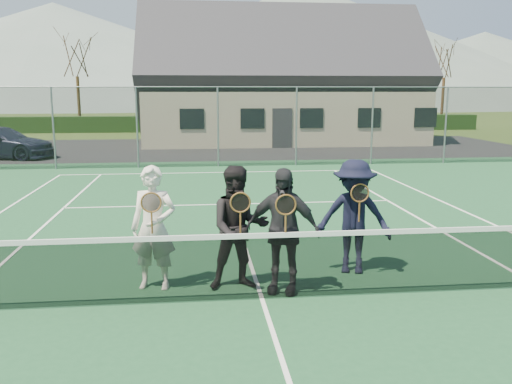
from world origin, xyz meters
TOP-DOWN VIEW (x-y plane):
  - ground at (0.00, 20.00)m, footprint 220.00×220.00m
  - court_surface at (0.00, 0.00)m, footprint 30.00×30.00m
  - tarmac_carpark at (-4.00, 20.00)m, footprint 40.00×12.00m
  - hedge_row at (0.00, 32.00)m, footprint 40.00×1.20m
  - hill_west at (-25.00, 95.00)m, footprint 110.00×110.00m
  - hill_centre at (20.00, 95.00)m, footprint 120.00×120.00m
  - hill_east at (55.00, 95.00)m, footprint 90.00×90.00m
  - car_c at (-9.17, 17.20)m, footprint 4.97×2.96m
  - court_markings at (0.00, 0.00)m, footprint 11.03×23.83m
  - tennis_net at (0.00, 0.00)m, footprint 11.68×0.08m
  - perimeter_fence at (0.00, 13.50)m, footprint 30.07×0.07m
  - clubhouse at (4.00, 24.00)m, footprint 15.60×8.20m
  - tree_b at (-9.00, 33.00)m, footprint 3.20×3.20m
  - tree_c at (2.00, 33.00)m, footprint 3.20×3.20m
  - tree_d at (12.00, 33.00)m, footprint 3.20×3.20m
  - tree_e at (18.00, 33.00)m, footprint 3.20×3.20m
  - player_a at (-1.49, 0.62)m, footprint 0.73×0.56m
  - player_b at (-0.27, 0.49)m, footprint 0.91×0.73m
  - player_c at (0.32, 0.27)m, footprint 1.14×0.79m
  - player_d at (1.57, 0.98)m, footprint 1.31×0.99m

SIDE VIEW (x-z plane):
  - ground at x=0.00m, z-range 0.00..0.00m
  - tarmac_carpark at x=-4.00m, z-range 0.00..0.01m
  - court_surface at x=0.00m, z-range 0.00..0.02m
  - court_markings at x=0.00m, z-range 0.02..0.03m
  - tennis_net at x=0.00m, z-range -0.01..1.09m
  - hedge_row at x=0.00m, z-range 0.00..1.10m
  - car_c at x=-9.17m, z-range 0.00..1.35m
  - player_d at x=1.57m, z-range 0.02..1.82m
  - player_b at x=-0.27m, z-range 0.02..1.82m
  - player_c at x=0.32m, z-range 0.02..1.82m
  - player_a at x=-1.49m, z-range 0.02..1.82m
  - perimeter_fence at x=0.00m, z-range 0.01..3.03m
  - clubhouse at x=4.00m, z-range 0.14..7.84m
  - tree_b at x=-9.00m, z-range 1.91..9.68m
  - tree_c at x=2.00m, z-range 1.91..9.68m
  - tree_d at x=12.00m, z-range 1.91..9.68m
  - tree_e at x=18.00m, z-range 1.91..9.68m
  - hill_east at x=55.00m, z-range 0.00..14.00m
  - hill_west at x=-25.00m, z-range 0.00..18.00m
  - hill_centre at x=20.00m, z-range 0.00..22.00m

